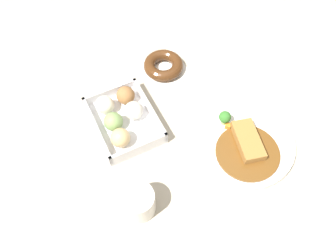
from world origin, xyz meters
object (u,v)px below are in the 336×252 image
(curry_plate, at_px, (244,143))
(chocolate_ring_donut, at_px, (163,66))
(donut_box, at_px, (122,117))
(coffee_mug, at_px, (139,203))

(curry_plate, height_order, chocolate_ring_donut, curry_plate)
(chocolate_ring_donut, bearing_deg, donut_box, -55.99)
(curry_plate, distance_m, coffee_mug, 0.32)
(curry_plate, xyz_separation_m, chocolate_ring_donut, (-0.33, -0.07, 0.00))
(donut_box, bearing_deg, coffee_mug, -13.01)
(curry_plate, bearing_deg, coffee_mug, -83.69)
(curry_plate, bearing_deg, chocolate_ring_donut, -167.90)
(donut_box, height_order, coffee_mug, coffee_mug)
(donut_box, xyz_separation_m, chocolate_ring_donut, (-0.13, 0.19, -0.01))
(curry_plate, xyz_separation_m, coffee_mug, (0.03, -0.31, 0.02))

